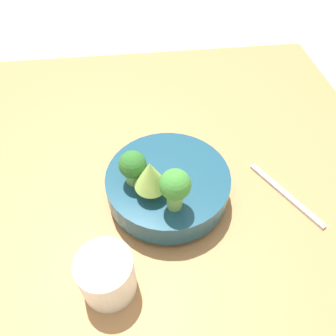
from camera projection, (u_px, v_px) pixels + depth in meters
ground_plane at (180, 216)px, 0.64m from camera, size 6.00×6.00×0.00m
table at (180, 209)px, 0.62m from camera, size 1.07×0.88×0.05m
bowl at (168, 184)px, 0.58m from camera, size 0.22×0.22×0.06m
broccoli_floret_left at (175, 187)px, 0.49m from camera, size 0.05×0.05×0.08m
broccoli_floret_back at (133, 167)px, 0.53m from camera, size 0.05×0.05×0.06m
romanesco_piece_far at (150, 176)px, 0.51m from camera, size 0.05×0.05×0.07m
cup at (107, 275)px, 0.47m from camera, size 0.08×0.08×0.08m
fork at (286, 194)px, 0.61m from camera, size 0.16×0.09×0.01m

